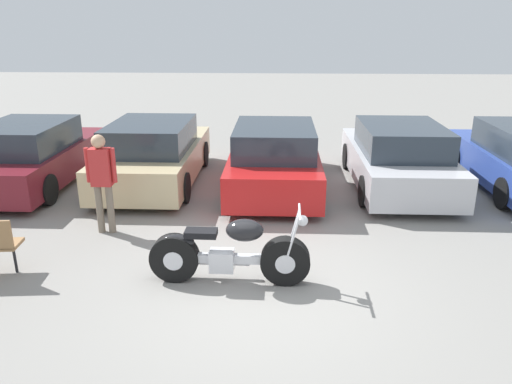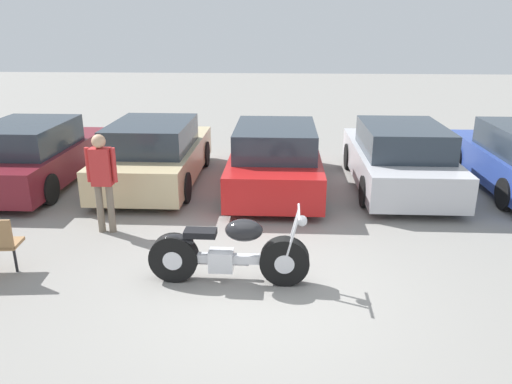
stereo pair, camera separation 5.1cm
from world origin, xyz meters
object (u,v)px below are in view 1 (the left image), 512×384
Objects in this scene: parked_car_champagne at (154,154)px; parked_car_red at (274,159)px; parked_car_maroon at (32,156)px; parked_car_silver at (398,158)px; person_standing at (102,175)px; motorcycle at (228,253)px.

parked_car_red is (2.69, -0.25, 0.00)m from parked_car_champagne.
parked_car_champagne is at bearing 174.80° from parked_car_red.
parked_car_maroon and parked_car_red have the same top height.
parked_car_silver is 6.24m from person_standing.
parked_car_champagne is 1.00× the size of parked_car_silver.
parked_car_silver is at bearing -0.45° from parked_car_champagne.
parked_car_silver is at bearing 53.49° from motorcycle.
parked_car_red is 1.00× the size of parked_car_silver.
motorcycle is at bearing -41.43° from parked_car_maroon.
parked_car_red and parked_car_silver have the same top height.
motorcycle is at bearing -97.91° from parked_car_red.
person_standing is (2.50, -2.59, 0.37)m from parked_car_maroon.
parked_car_maroon is 8.08m from parked_car_silver.
parked_car_silver is (5.39, -0.04, 0.00)m from parked_car_champagne.
motorcycle is at bearing -64.80° from parked_car_champagne.
person_standing reaches higher than parked_car_champagne.
parked_car_champagne and parked_car_silver have the same top height.
motorcycle is at bearing -126.51° from parked_car_silver.
parked_car_red is (0.59, 4.23, 0.22)m from motorcycle.
parked_car_champagne is at bearing 5.06° from parked_car_maroon.
parked_car_red is at bearing 82.09° from motorcycle.
parked_car_red is at bearing 41.83° from person_standing.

